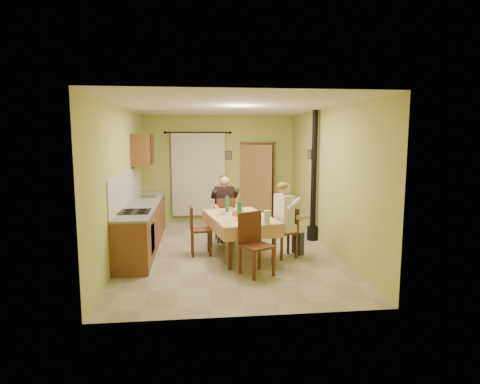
{
  "coord_description": "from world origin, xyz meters",
  "views": [
    {
      "loc": [
        -0.61,
        -7.74,
        2.23
      ],
      "look_at": [
        0.25,
        0.1,
        1.15
      ],
      "focal_mm": 30.0,
      "sensor_mm": 36.0,
      "label": 1
    }
  ],
  "objects": [
    {
      "name": "tableware",
      "position": [
        0.23,
        -0.47,
        0.83
      ],
      "size": [
        0.89,
        1.56,
        0.33
      ],
      "color": "white",
      "rests_on": "dining_table"
    },
    {
      "name": "upper_cabinets",
      "position": [
        -1.82,
        1.7,
        1.95
      ],
      "size": [
        0.35,
        1.4,
        0.7
      ],
      "primitive_type": "cube",
      "color": "brown",
      "rests_on": "room_shell"
    },
    {
      "name": "room_shell",
      "position": [
        0.0,
        0.0,
        1.82
      ],
      "size": [
        4.04,
        6.04,
        2.82
      ],
      "color": "#C2C666",
      "rests_on": "ground"
    },
    {
      "name": "floor",
      "position": [
        0.0,
        0.0,
        0.0
      ],
      "size": [
        4.0,
        6.0,
        0.01
      ],
      "primitive_type": "cube",
      "color": "tan",
      "rests_on": "ground"
    },
    {
      "name": "kitchen_run",
      "position": [
        -1.71,
        0.4,
        0.48
      ],
      "size": [
        0.64,
        3.64,
        1.56
      ],
      "color": "brown",
      "rests_on": "ground"
    },
    {
      "name": "doorway",
      "position": [
        1.03,
        2.88,
        1.05
      ],
      "size": [
        0.96,
        0.42,
        2.15
      ],
      "color": "black",
      "rests_on": "ground"
    },
    {
      "name": "curtain",
      "position": [
        -0.55,
        2.9,
        1.26
      ],
      "size": [
        1.7,
        0.07,
        2.22
      ],
      "color": "black",
      "rests_on": "ground"
    },
    {
      "name": "chair_far",
      "position": [
        -0.01,
        0.74,
        0.29
      ],
      "size": [
        0.43,
        0.43,
        0.95
      ],
      "rotation": [
        0.0,
        0.0,
        0.1
      ],
      "color": "#562A17",
      "rests_on": "ground"
    },
    {
      "name": "picture_back",
      "position": [
        0.25,
        2.97,
        1.75
      ],
      "size": [
        0.19,
        0.03,
        0.23
      ],
      "primitive_type": "cube",
      "color": "black",
      "rests_on": "room_shell"
    },
    {
      "name": "chair_near",
      "position": [
        0.34,
        -1.48,
        0.29
      ],
      "size": [
        0.61,
        0.61,
        1.01
      ],
      "rotation": [
        0.0,
        0.0,
        3.62
      ],
      "color": "#562A17",
      "rests_on": "ground"
    },
    {
      "name": "picture_right",
      "position": [
        1.97,
        1.2,
        1.85
      ],
      "size": [
        0.03,
        0.31,
        0.21
      ],
      "primitive_type": "cube",
      "color": "brown",
      "rests_on": "room_shell"
    },
    {
      "name": "man_far",
      "position": [
        -0.01,
        0.75,
        0.88
      ],
      "size": [
        0.61,
        0.5,
        1.39
      ],
      "rotation": [
        0.0,
        0.0,
        0.1
      ],
      "color": "black",
      "rests_on": "chair_far"
    },
    {
      "name": "stove_flue",
      "position": [
        1.9,
        0.6,
        1.02
      ],
      "size": [
        0.24,
        0.24,
        2.8
      ],
      "color": "black",
      "rests_on": "ground"
    },
    {
      "name": "man_right",
      "position": [
        1.02,
        -0.58,
        0.88
      ],
      "size": [
        0.57,
        0.64,
        1.39
      ],
      "rotation": [
        0.0,
        0.0,
        1.86
      ],
      "color": "white",
      "rests_on": "chair_right"
    },
    {
      "name": "chair_right",
      "position": [
        1.04,
        -0.58,
        0.29
      ],
      "size": [
        0.46,
        0.46,
        0.93
      ],
      "rotation": [
        0.0,
        0.0,
        1.86
      ],
      "color": "#562A17",
      "rests_on": "ground"
    },
    {
      "name": "dining_table",
      "position": [
        0.19,
        -0.37,
        0.38
      ],
      "size": [
        1.38,
        1.95,
        0.76
      ],
      "rotation": [
        0.0,
        0.0,
        0.19
      ],
      "color": "#E2A679",
      "rests_on": "ground"
    },
    {
      "name": "chair_left",
      "position": [
        -0.56,
        -0.25,
        0.29
      ],
      "size": [
        0.41,
        0.41,
        0.94
      ],
      "rotation": [
        0.0,
        0.0,
        -1.5
      ],
      "color": "#562A17",
      "rests_on": "ground"
    }
  ]
}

